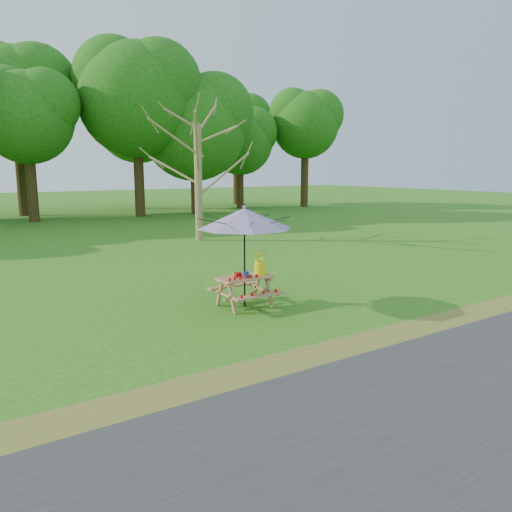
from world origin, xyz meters
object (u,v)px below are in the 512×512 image
bare_tree (196,73)px  flower_bucket (260,261)px  picnic_table (245,292)px  patio_umbrella (244,218)px

bare_tree → flower_bucket: (-3.48, -9.70, -5.77)m
flower_bucket → picnic_table: bearing=-179.4°
picnic_table → patio_umbrella: size_ratio=0.49×
picnic_table → patio_umbrella: 1.62m
picnic_table → flower_bucket: 0.77m
picnic_table → flower_bucket: size_ratio=2.31×
bare_tree → picnic_table: size_ratio=8.42×
picnic_table → flower_bucket: (0.41, 0.00, 0.65)m
bare_tree → flower_bucket: bare_tree is taller
bare_tree → picnic_table: (-3.89, -9.71, -6.42)m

